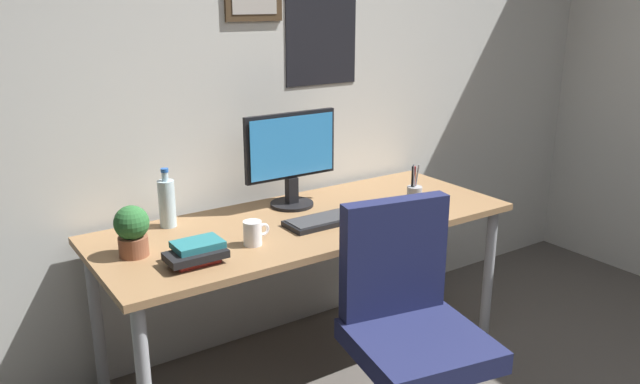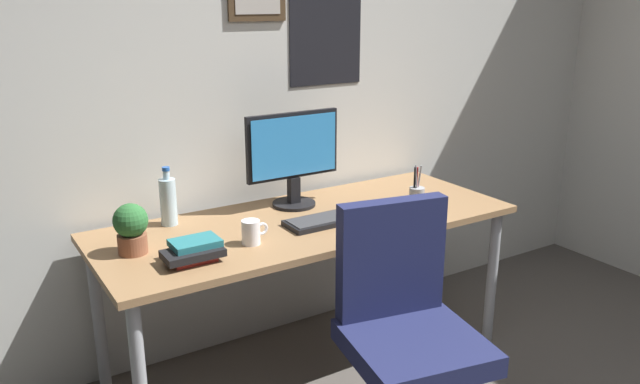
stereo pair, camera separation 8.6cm
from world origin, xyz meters
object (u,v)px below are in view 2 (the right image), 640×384
Objects in this scene: potted_plant at (131,227)px; computer_mouse at (388,205)px; pen_cup at (417,196)px; water_bottle at (168,201)px; monitor at (293,155)px; book_stack_left at (193,251)px; keyboard at (333,219)px; office_chair at (405,320)px; coffee_mug_near at (252,232)px.

computer_mouse is at bearing -5.01° from potted_plant.
pen_cup is at bearing -6.67° from potted_plant.
water_bottle reaches higher than potted_plant.
monitor is 2.12× the size of book_stack_left.
water_bottle is 1.16× the size of book_stack_left.
pen_cup is at bearing -5.73° from keyboard.
book_stack_left reaches higher than keyboard.
monitor is at bearing 12.53° from potted_plant.
computer_mouse is 1.14m from potted_plant.
water_bottle is 1.29× the size of potted_plant.
keyboard is (0.05, 0.56, 0.21)m from office_chair.
water_bottle is 0.32m from potted_plant.
monitor is 2.30× the size of pen_cup.
potted_plant is 1.27m from pen_cup.
computer_mouse is 0.97m from water_bottle.
computer_mouse is at bearing 58.10° from office_chair.
potted_plant is at bearing 172.85° from keyboard.
water_bottle is at bearing 160.09° from computer_mouse.
office_chair reaches higher than keyboard.
book_stack_left is (-0.67, -0.09, 0.03)m from keyboard.
office_chair is at bearing -57.98° from water_bottle.
office_chair reaches higher than book_stack_left.
monitor is 4.14× the size of coffee_mug_near.
keyboard is at bearing 84.71° from office_chair.
water_bottle is (-0.56, 0.90, 0.31)m from office_chair.
office_chair reaches higher than computer_mouse.
computer_mouse is at bearing -19.91° from water_bottle.
office_chair is 0.81m from book_stack_left.
office_chair reaches higher than coffee_mug_near.
potted_plant is (-0.42, 0.15, 0.06)m from coffee_mug_near.
monitor is 0.83m from potted_plant.
monitor is at bearing 30.37° from book_stack_left.
keyboard is at bearing 174.27° from pen_cup.
office_chair is 4.38× the size of book_stack_left.
keyboard is (0.04, -0.28, -0.23)m from monitor.
coffee_mug_near reaches higher than computer_mouse.
office_chair is 4.87× the size of potted_plant.
office_chair is 0.67m from coffee_mug_near.
monitor is (0.02, 0.84, 0.44)m from office_chair.
office_chair is at bearing -91.13° from monitor.
keyboard is 2.21× the size of potted_plant.
water_bottle reaches higher than computer_mouse.
book_stack_left is at bearing -177.64° from pen_cup.
office_chair is at bearing -37.51° from book_stack_left.
computer_mouse reaches higher than keyboard.
potted_plant reaches higher than book_stack_left.
coffee_mug_near is at bearing 8.89° from book_stack_left.
computer_mouse is (0.35, 0.57, 0.22)m from office_chair.
pen_cup is at bearing -20.58° from computer_mouse.
water_bottle is 1.11m from pen_cup.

